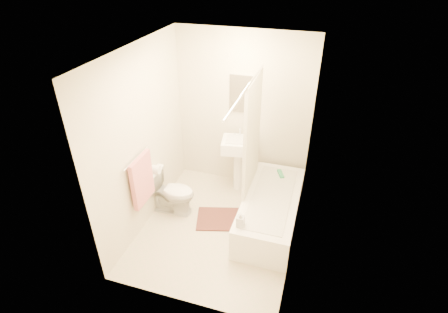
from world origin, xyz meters
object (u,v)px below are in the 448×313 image
(bathtub, at_px, (270,210))
(bath_mat, at_px, (220,219))
(toilet, at_px, (172,192))
(soap_bottle, at_px, (240,219))
(sink, at_px, (239,163))

(bathtub, xyz_separation_m, bath_mat, (-0.68, -0.14, -0.22))
(toilet, xyz_separation_m, soap_bottle, (1.14, -0.52, 0.23))
(sink, distance_m, bathtub, 0.94)
(toilet, xyz_separation_m, bath_mat, (0.72, -0.01, -0.31))
(bathtub, xyz_separation_m, soap_bottle, (-0.26, -0.65, 0.33))
(sink, relative_size, bath_mat, 1.51)
(toilet, height_order, bath_mat, toilet)
(toilet, relative_size, soap_bottle, 3.38)
(toilet, distance_m, bath_mat, 0.78)
(toilet, bearing_deg, bathtub, -85.26)
(bathtub, bearing_deg, sink, 134.05)
(sink, height_order, bathtub, sink)
(toilet, distance_m, sink, 1.11)
(bathtub, distance_m, bath_mat, 0.73)
(sink, xyz_separation_m, soap_bottle, (0.37, -1.30, 0.07))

